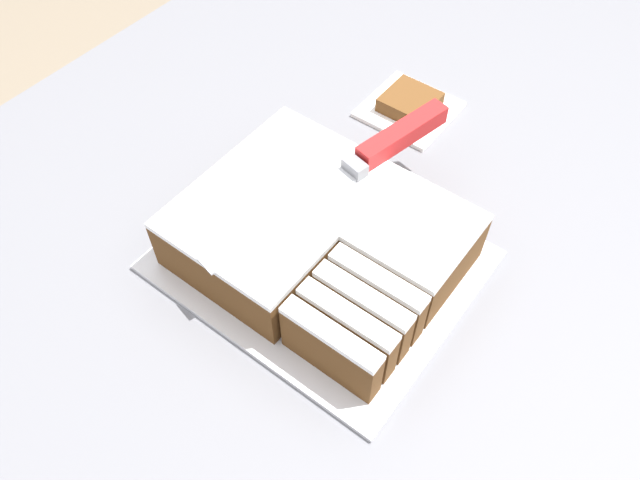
{
  "coord_description": "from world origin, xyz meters",
  "views": [
    {
      "loc": [
        -0.39,
        -0.2,
        1.48
      ],
      "look_at": [
        -0.07,
        0.05,
        0.96
      ],
      "focal_mm": 35.0,
      "sensor_mm": 36.0,
      "label": 1
    }
  ],
  "objects_px": {
    "cake_board": "(320,260)",
    "cake": "(319,236)",
    "knife": "(379,150)",
    "brownie": "(410,102)"
  },
  "relations": [
    {
      "from": "cake_board",
      "to": "cake",
      "type": "xyz_separation_m",
      "value": [
        0.0,
        0.0,
        0.04
      ]
    },
    {
      "from": "cake_board",
      "to": "knife",
      "type": "relative_size",
      "value": 0.98
    },
    {
      "from": "cake_board",
      "to": "cake",
      "type": "height_order",
      "value": "cake"
    },
    {
      "from": "cake_board",
      "to": "brownie",
      "type": "height_order",
      "value": "brownie"
    },
    {
      "from": "knife",
      "to": "brownie",
      "type": "relative_size",
      "value": 4.89
    },
    {
      "from": "cake",
      "to": "brownie",
      "type": "xyz_separation_m",
      "value": [
        0.27,
        0.05,
        -0.02
      ]
    },
    {
      "from": "cake_board",
      "to": "brownie",
      "type": "bearing_deg",
      "value": 11.6
    },
    {
      "from": "cake",
      "to": "knife",
      "type": "height_order",
      "value": "knife"
    },
    {
      "from": "cake_board",
      "to": "brownie",
      "type": "xyz_separation_m",
      "value": [
        0.27,
        0.06,
        0.01
      ]
    },
    {
      "from": "knife",
      "to": "brownie",
      "type": "height_order",
      "value": "knife"
    }
  ]
}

